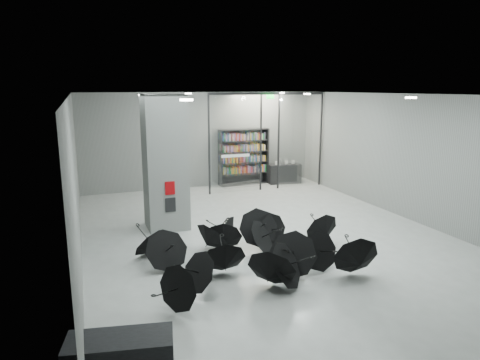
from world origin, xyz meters
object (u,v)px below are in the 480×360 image
object	(u,v)px
column	(165,162)
shop_counter	(284,174)
bench	(120,353)
bookshelf	(244,157)
umbrella_cluster	(254,255)

from	to	relation	value
column	shop_counter	size ratio (longest dim) A/B	2.80
column	shop_counter	distance (m)	7.65
bench	shop_counter	bearing A→B (deg)	64.43
column	bookshelf	size ratio (longest dim) A/B	1.64
shop_counter	umbrella_cluster	world-z (taller)	umbrella_cluster
column	bench	xyz separation A→B (m)	(-2.00, -6.56, -1.74)
bench	shop_counter	distance (m)	13.58
bookshelf	shop_counter	size ratio (longest dim) A/B	1.71
column	shop_counter	bearing A→B (deg)	35.34
shop_counter	bench	bearing A→B (deg)	-119.09
bench	shop_counter	xyz separation A→B (m)	(8.11, 10.89, 0.17)
umbrella_cluster	column	bearing A→B (deg)	109.49
column	bench	bearing A→B (deg)	-106.95
bench	umbrella_cluster	distance (m)	4.35
bookshelf	umbrella_cluster	world-z (taller)	bookshelf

